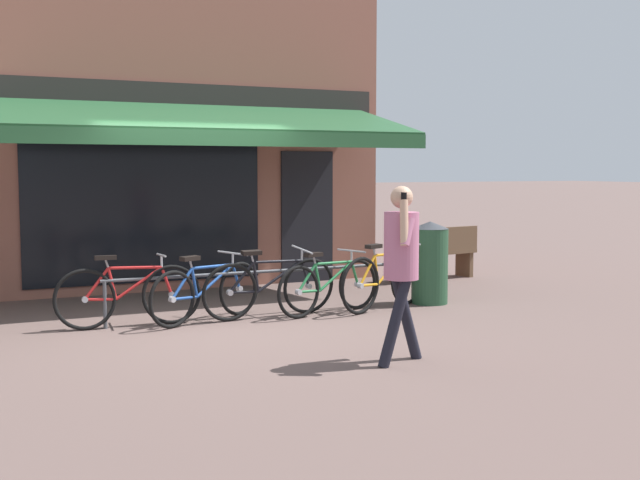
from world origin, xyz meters
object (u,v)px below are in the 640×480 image
Objects in this scene: pedestrian_adult at (401,254)px; litter_bin at (430,262)px; bicycle_red at (129,295)px; bicycle_black at (270,287)px; park_bench at (435,252)px; bicycle_green at (329,286)px; bicycle_orange at (385,280)px; bicycle_blue at (207,291)px.

pedestrian_adult reaches higher than litter_bin.
bicycle_red is 3.49m from pedestrian_adult.
park_bench is at bearing 23.45° from bicycle_black.
bicycle_green is at bearing -152.96° from park_bench.
bicycle_red is 3.27m from bicycle_orange.
litter_bin is 0.68× the size of park_bench.
bicycle_blue is 0.99× the size of bicycle_orange.
bicycle_red is 5.67m from park_bench.
pedestrian_adult is (1.95, -2.82, 0.66)m from bicycle_red.
bicycle_black is at bearing 159.44° from bicycle_green.
litter_bin is (2.10, 2.70, -0.47)m from pedestrian_adult.
pedestrian_adult is (-0.51, -2.58, 0.68)m from bicycle_green.
bicycle_blue is at bearing -164.98° from park_bench.
bicycle_blue is at bearing 179.28° from litter_bin.
park_bench reaches higher than bicycle_green.
bicycle_orange is (1.57, -0.10, 0.01)m from bicycle_black.
bicycle_blue is at bearing 158.50° from bicycle_green.
bicycle_orange is at bearing -7.86° from bicycle_black.
park_bench is at bearing 22.05° from bicycle_red.
bicycle_black is at bearing -31.70° from bicycle_blue.
pedestrian_adult is (-1.31, -2.55, 0.64)m from bicycle_orange.
bicycle_red is at bearing 158.85° from bicycle_green.
bicycle_blue is 1.44× the size of litter_bin.
pedestrian_adult reaches higher than bicycle_black.
bicycle_black reaches higher than bicycle_green.
bicycle_blue is at bearing 168.73° from bicycle_black.
bicycle_orange is at bearing -143.70° from park_bench.
bicycle_orange reaches higher than park_bench.
bicycle_red is 2.47m from bicycle_green.
bicycle_black is (1.69, -0.17, 0.00)m from bicycle_red.
bicycle_green is (1.54, -0.16, -0.01)m from bicycle_blue.
pedestrian_adult is (0.26, -2.65, 0.65)m from bicycle_black.
pedestrian_adult is at bearing -88.79° from bicycle_black.
bicycle_green is 0.98× the size of park_bench.
bicycle_red is at bearing 153.33° from bicycle_orange.
pedestrian_adult is at bearing -139.09° from bicycle_orange.
bicycle_orange reaches higher than bicycle_black.
bicycle_blue is 1.55m from bicycle_green.
pedestrian_adult reaches higher than park_bench.
litter_bin is at bearing -25.52° from bicycle_blue.
park_bench is (2.93, 2.02, 0.11)m from bicycle_green.
bicycle_black is 1.10× the size of bicycle_orange.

